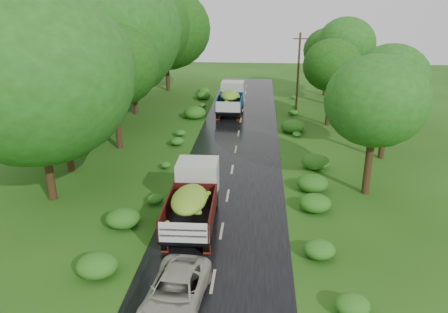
# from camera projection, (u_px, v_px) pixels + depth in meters

# --- Properties ---
(ground) EXTENTS (120.00, 120.00, 0.00)m
(ground) POSITION_uv_depth(u_px,v_px,m) (213.00, 282.00, 17.54)
(ground) COLOR #1E430E
(ground) RESTS_ON ground
(road) EXTENTS (6.50, 80.00, 0.02)m
(road) POSITION_uv_depth(u_px,v_px,m) (223.00, 221.00, 22.21)
(road) COLOR black
(road) RESTS_ON ground
(road_lines) EXTENTS (0.12, 69.60, 0.00)m
(road_lines) POSITION_uv_depth(u_px,v_px,m) (225.00, 212.00, 23.14)
(road_lines) COLOR #BFB78C
(road_lines) RESTS_ON road
(truck_near) EXTENTS (2.32, 6.27, 2.62)m
(truck_near) POSITION_uv_depth(u_px,v_px,m) (193.00, 196.00, 21.56)
(truck_near) COLOR black
(truck_near) RESTS_ON ground
(truck_far) EXTENTS (2.38, 6.42, 2.68)m
(truck_far) POSITION_uv_depth(u_px,v_px,m) (231.00, 97.00, 42.03)
(truck_far) COLOR black
(truck_far) RESTS_ON ground
(car) EXTENTS (2.34, 4.52, 1.22)m
(car) POSITION_uv_depth(u_px,v_px,m) (176.00, 292.00, 15.95)
(car) COLOR #B0AD9C
(car) RESTS_ON road
(utility_pole) EXTENTS (1.32, 0.22, 7.51)m
(utility_pole) POSITION_uv_depth(u_px,v_px,m) (298.00, 72.00, 41.82)
(utility_pole) COLOR #382616
(utility_pole) RESTS_ON ground
(trees_left) EXTENTS (7.48, 34.29, 10.42)m
(trees_left) POSITION_uv_depth(u_px,v_px,m) (115.00, 41.00, 36.58)
(trees_left) COLOR black
(trees_left) RESTS_ON ground
(trees_right) EXTENTS (5.77, 29.70, 7.86)m
(trees_right) POSITION_uv_depth(u_px,v_px,m) (349.00, 63.00, 36.05)
(trees_right) COLOR black
(trees_right) RESTS_ON ground
(shrubs) EXTENTS (11.90, 44.00, 0.70)m
(shrubs) POSITION_uv_depth(u_px,v_px,m) (234.00, 154.00, 30.50)
(shrubs) COLOR #1B6718
(shrubs) RESTS_ON ground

